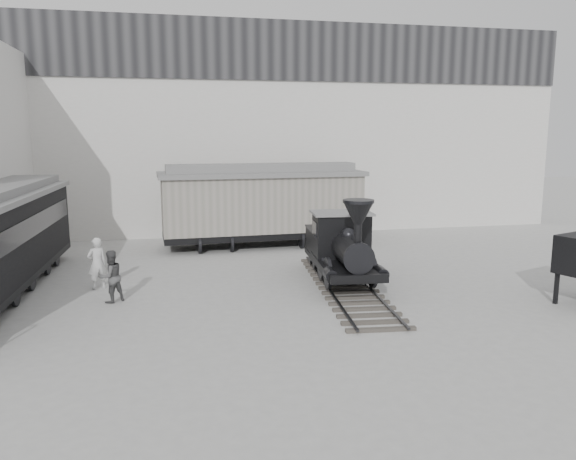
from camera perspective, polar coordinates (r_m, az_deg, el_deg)
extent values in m
plane|color=#9E9E9B|center=(16.89, 4.53, -8.71)|extent=(90.00, 90.00, 0.00)
cube|color=silver|center=(30.68, -3.41, 10.10)|extent=(34.00, 2.40, 11.00)
cube|color=#232326|center=(29.74, -3.12, 17.84)|extent=(34.00, 0.12, 3.00)
cube|color=#3B3530|center=(19.75, 5.98, -5.73)|extent=(2.80, 9.22, 0.16)
cube|color=#2D2D30|center=(19.59, 3.94, -5.67)|extent=(0.91, 9.04, 0.06)
cube|color=#2D2D30|center=(19.90, 7.98, -5.50)|extent=(0.91, 9.04, 0.06)
cylinder|color=black|center=(18.97, 4.06, -4.41)|extent=(0.22, 1.09, 1.09)
cylinder|color=black|center=(19.31, 8.57, -4.24)|extent=(0.22, 1.09, 1.09)
cylinder|color=black|center=(20.19, 3.38, -3.52)|extent=(0.22, 1.09, 1.09)
cylinder|color=black|center=(20.51, 7.63, -3.38)|extent=(0.22, 1.09, 1.09)
cube|color=black|center=(19.70, 5.92, -3.54)|extent=(2.29, 3.72, 0.28)
cylinder|color=black|center=(18.91, 6.41, -2.16)|extent=(1.19, 2.35, 0.99)
cylinder|color=black|center=(17.91, 7.10, -0.34)|extent=(0.28, 0.28, 0.59)
cone|color=black|center=(17.81, 7.14, 1.69)|extent=(1.03, 1.03, 0.69)
sphere|color=black|center=(19.19, 6.17, -0.54)|extent=(0.51, 0.51, 0.51)
cube|color=black|center=(20.37, 5.42, -0.50)|extent=(2.04, 1.50, 1.53)
cube|color=gray|center=(20.24, 5.46, 1.74)|extent=(2.25, 1.72, 0.08)
cube|color=black|center=(22.18, 4.44, -1.07)|extent=(1.95, 2.13, 0.89)
cylinder|color=black|center=(26.56, -7.64, -0.97)|extent=(2.10, 0.91, 0.83)
cylinder|color=black|center=(27.50, 2.24, -0.52)|extent=(2.10, 0.91, 0.83)
cube|color=black|center=(26.89, -2.62, -0.31)|extent=(9.40, 2.97, 0.31)
cube|color=gray|center=(26.67, -2.64, 2.75)|extent=(9.40, 3.07, 2.58)
cube|color=gray|center=(26.54, -2.67, 5.74)|extent=(9.73, 3.40, 0.21)
cube|color=gray|center=(26.52, -2.67, 6.36)|extent=(8.93, 1.61, 0.37)
cylinder|color=black|center=(24.28, -25.16, -2.94)|extent=(2.03, 0.84, 0.76)
cube|color=black|center=(20.50, -24.47, 0.38)|extent=(0.44, 10.16, 0.68)
imported|color=silver|center=(20.52, -18.83, -3.23)|extent=(0.79, 0.68, 1.82)
imported|color=#4F4F50|center=(18.82, -17.56, -4.52)|extent=(1.04, 0.99, 1.69)
cube|color=black|center=(19.78, 25.60, -5.35)|extent=(0.14, 0.14, 1.02)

